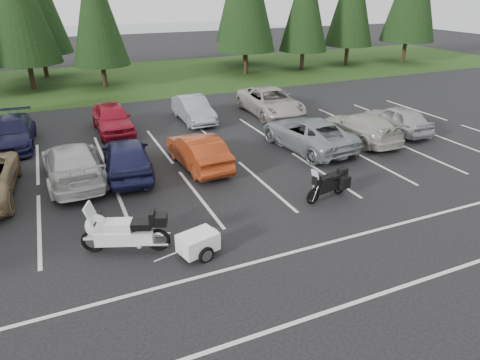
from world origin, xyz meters
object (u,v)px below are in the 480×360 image
(car_far_3, at_px, (193,109))
(cargo_trailer, at_px, (198,245))
(car_far_4, at_px, (271,102))
(car_near_5, at_px, (198,151))
(car_near_7, at_px, (361,127))
(car_near_6, at_px, (308,133))
(car_far_2, at_px, (112,118))
(car_near_8, at_px, (397,119))
(car_near_4, at_px, (127,157))
(touring_motorcycle, at_px, (124,228))
(car_far_1, at_px, (12,133))
(car_near_3, at_px, (72,163))
(adventure_motorcycle, at_px, (328,182))

(car_far_3, relative_size, cargo_trailer, 2.69)
(car_far_3, bearing_deg, car_far_4, -6.24)
(car_near_5, height_order, car_near_7, car_near_5)
(car_near_6, height_order, car_near_7, car_near_6)
(car_far_2, bearing_deg, car_near_8, -24.02)
(car_near_4, xyz_separation_m, car_near_5, (2.90, -0.37, -0.07))
(touring_motorcycle, bearing_deg, car_near_5, 74.21)
(car_near_5, bearing_deg, cargo_trailer, 68.02)
(car_near_8, distance_m, car_far_1, 19.25)
(car_near_6, bearing_deg, car_near_7, 173.25)
(car_near_4, height_order, car_near_8, car_near_4)
(car_near_4, bearing_deg, car_far_2, -87.47)
(car_near_4, distance_m, cargo_trailer, 6.72)
(car_near_3, height_order, car_far_1, car_near_3)
(car_near_3, relative_size, car_near_4, 1.13)
(car_near_7, height_order, adventure_motorcycle, car_near_7)
(car_near_8, relative_size, car_far_3, 0.97)
(car_near_4, height_order, car_far_1, car_near_4)
(car_near_3, height_order, adventure_motorcycle, car_near_3)
(car_near_6, distance_m, adventure_motorcycle, 5.34)
(car_far_4, relative_size, touring_motorcycle, 1.95)
(car_near_7, xyz_separation_m, car_far_4, (-1.90, 5.97, 0.08))
(car_far_1, xyz_separation_m, car_far_4, (13.86, -0.02, 0.08))
(car_near_5, bearing_deg, adventure_motorcycle, 121.10)
(car_near_4, distance_m, touring_motorcycle, 5.73)
(car_near_6, bearing_deg, car_near_3, -7.81)
(car_near_8, xyz_separation_m, touring_motorcycle, (-15.08, -5.58, 0.09))
(car_near_7, height_order, car_near_8, car_near_8)
(car_near_5, xyz_separation_m, car_far_2, (-2.59, 6.28, 0.04))
(car_near_3, bearing_deg, adventure_motorcycle, 144.82)
(car_near_5, xyz_separation_m, car_near_6, (5.45, 0.08, 0.03))
(car_far_1, relative_size, adventure_motorcycle, 2.17)
(car_near_6, xyz_separation_m, cargo_trailer, (-7.60, -6.38, -0.37))
(car_near_7, relative_size, car_near_8, 1.16)
(car_near_3, bearing_deg, car_near_6, 175.19)
(car_near_4, xyz_separation_m, touring_motorcycle, (-1.09, -5.62, 0.01))
(car_near_6, bearing_deg, cargo_trailer, 35.04)
(car_near_3, bearing_deg, car_near_8, 177.07)
(car_near_5, height_order, adventure_motorcycle, car_near_5)
(car_far_2, distance_m, cargo_trailer, 12.59)
(car_far_2, xyz_separation_m, cargo_trailer, (0.44, -12.57, -0.39))
(car_near_4, height_order, car_near_7, car_near_4)
(car_far_4, bearing_deg, cargo_trailer, -123.31)
(car_near_4, distance_m, car_near_8, 13.99)
(touring_motorcycle, relative_size, adventure_motorcycle, 1.30)
(car_near_6, bearing_deg, touring_motorcycle, 24.50)
(car_near_4, height_order, car_far_4, car_near_4)
(car_near_3, height_order, car_near_5, car_near_3)
(car_near_6, relative_size, car_far_3, 1.26)
(car_near_6, bearing_deg, adventure_motorcycle, 60.71)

